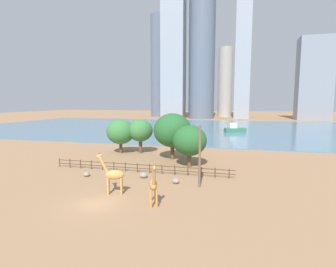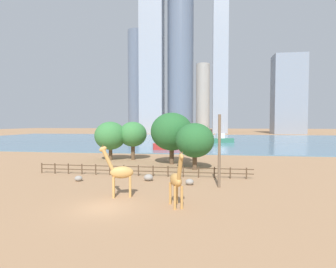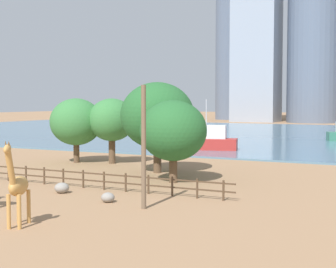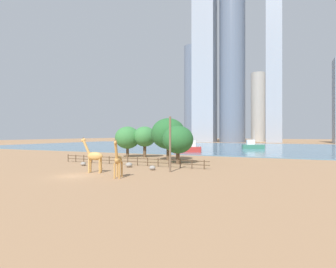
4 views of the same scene
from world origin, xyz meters
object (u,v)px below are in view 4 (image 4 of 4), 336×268
boulder_by_pole (152,168)px  boulder_small (129,165)px  tree_left_small (128,138)px  giraffe_tall (118,160)px  boat_ferry (252,146)px  boulder_near_fence (83,164)px  tree_center_broad (145,137)px  tree_right_tall (178,140)px  utility_pole (170,144)px  tree_left_large (168,134)px  boat_sailboat (189,148)px  giraffe_companion (94,156)px

boulder_by_pole → boulder_small: size_ratio=0.84×
boulder_small → tree_left_small: tree_left_small is taller
giraffe_tall → boat_ferry: bearing=150.9°
boulder_near_fence → tree_center_broad: bearing=85.4°
boulder_near_fence → tree_right_tall: size_ratio=0.13×
boulder_near_fence → tree_left_small: tree_left_small is taller
giraffe_tall → boulder_small: (-4.02, 8.54, -1.69)m
utility_pole → tree_right_tall: 9.92m
boulder_near_fence → tree_left_large: bearing=56.7°
boulder_near_fence → tree_left_small: bearing=98.2°
giraffe_tall → boat_sailboat: size_ratio=0.59×
boulder_near_fence → utility_pole: bearing=-2.7°
giraffe_companion → tree_center_broad: size_ratio=0.70×
giraffe_tall → boulder_by_pole: (0.58, 7.24, -1.74)m
tree_left_large → tree_center_broad: tree_left_large is taller
boat_ferry → boulder_small: bearing=-123.3°
giraffe_tall → boulder_near_fence: (-11.60, 7.28, -1.75)m
boulder_by_pole → boat_ferry: (6.89, 56.72, 0.91)m
boulder_near_fence → boulder_small: boulder_small is taller
giraffe_companion → boulder_near_fence: giraffe_companion is taller
tree_center_broad → tree_left_small: 3.82m
tree_left_large → boulder_by_pole: bearing=-75.1°
boulder_near_fence → tree_left_large: (8.65, 13.18, 4.73)m
tree_right_tall → tree_left_large: bearing=130.3°
tree_right_tall → boulder_by_pole: bearing=-91.2°
boulder_near_fence → tree_right_tall: bearing=35.5°
boat_sailboat → giraffe_tall: bearing=83.7°
boulder_by_pole → tree_right_tall: 9.59m
giraffe_tall → tree_left_large: bearing=165.8°
boulder_small → tree_right_tall: 9.65m
boulder_small → tree_left_large: (1.08, 11.93, 4.66)m
boat_ferry → giraffe_tall: bearing=-118.2°
boulder_by_pole → tree_left_large: (-3.53, 13.22, 4.72)m
boulder_small → boat_sailboat: size_ratio=0.14×
tree_center_broad → boulder_near_fence: bearing=-94.6°
boulder_by_pole → tree_center_broad: bearing=122.2°
utility_pole → boulder_near_fence: 15.50m
giraffe_tall → boulder_near_fence: 13.81m
boulder_small → boat_ferry: (11.49, 55.42, 0.85)m
utility_pole → boulder_small: (-7.55, 1.97, -3.25)m
boulder_by_pole → tree_center_broad: (-10.80, 17.13, 4.08)m
boulder_by_pole → tree_right_tall: bearing=88.8°
boulder_small → giraffe_tall: bearing=-64.8°
boat_ferry → boat_sailboat: boat_sailboat is taller
tree_left_large → tree_right_tall: tree_left_large is taller
boulder_near_fence → boat_sailboat: (5.42, 33.56, 0.97)m
boulder_near_fence → tree_right_tall: (12.36, 8.80, 3.71)m
tree_center_broad → boat_ferry: size_ratio=0.92×
tree_center_broad → boat_ferry: tree_center_broad is taller
utility_pole → boat_sailboat: utility_pole is taller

